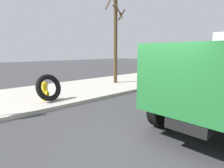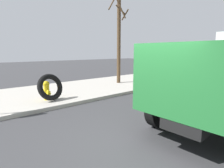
# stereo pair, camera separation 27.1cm
# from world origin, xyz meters

# --- Properties ---
(ground_plane) EXTENTS (80.00, 80.00, 0.00)m
(ground_plane) POSITION_xyz_m (0.00, 0.00, 0.00)
(ground_plane) COLOR #38383A
(sidewalk_curb) EXTENTS (36.00, 5.00, 0.15)m
(sidewalk_curb) POSITION_xyz_m (0.00, 6.50, 0.07)
(sidewalk_curb) COLOR #ADA89E
(sidewalk_curb) RESTS_ON ground
(fire_hydrant) EXTENTS (0.27, 0.62, 0.82)m
(fire_hydrant) POSITION_xyz_m (-0.51, 5.12, 0.59)
(fire_hydrant) COLOR yellow
(fire_hydrant) RESTS_ON sidewalk_curb
(loose_tire) EXTENTS (1.22, 0.74, 1.16)m
(loose_tire) POSITION_xyz_m (-0.43, 4.88, 0.73)
(loose_tire) COLOR black
(loose_tire) RESTS_ON sidewalk_curb
(bare_tree) EXTENTS (1.25, 1.25, 5.80)m
(bare_tree) POSITION_xyz_m (4.87, 6.38, 3.21)
(bare_tree) COLOR #4C3823
(bare_tree) RESTS_ON sidewalk_curb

